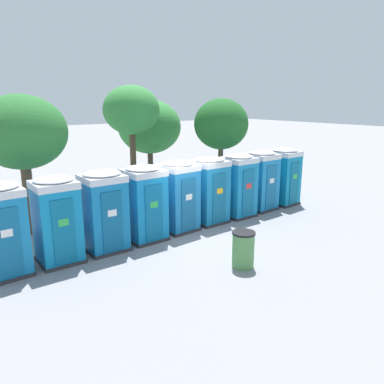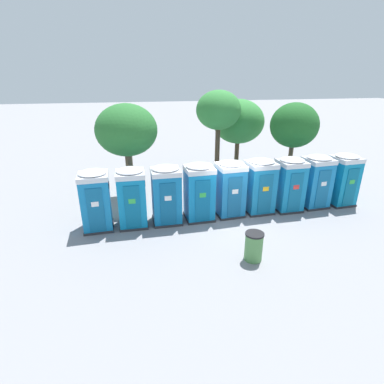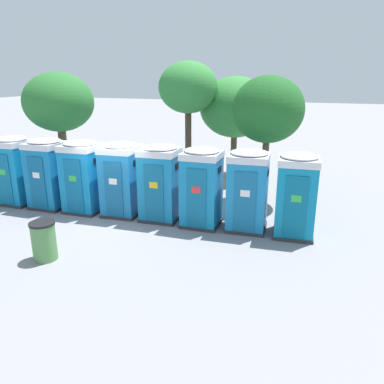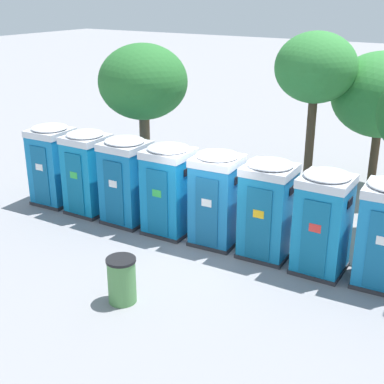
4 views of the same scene
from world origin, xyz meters
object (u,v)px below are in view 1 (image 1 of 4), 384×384
(portapotty_4, at_px, (178,196))
(portapotty_5, at_px, (209,190))
(portapotty_7, at_px, (261,180))
(street_tree_0, at_px, (131,111))
(portapotty_0, at_px, (1,230))
(street_tree_2, at_px, (149,127))
(portapotty_3, at_px, (144,203))
(portapotty_8, at_px, (284,176))
(street_tree_1, at_px, (221,125))
(portapotty_2, at_px, (104,211))
(trash_can, at_px, (243,249))
(portapotty_6, at_px, (238,185))
(portapotty_1, at_px, (57,220))
(street_tree_3, at_px, (22,133))

(portapotty_4, relative_size, portapotty_5, 1.00)
(portapotty_7, bearing_deg, street_tree_0, 127.89)
(portapotty_0, height_order, street_tree_2, street_tree_2)
(portapotty_3, xyz_separation_m, portapotty_8, (7.22, 0.27, 0.00))
(portapotty_7, xyz_separation_m, street_tree_2, (-1.87, 6.10, 1.96))
(portapotty_5, bearing_deg, portapotty_8, 1.15)
(portapotty_8, distance_m, street_tree_1, 3.79)
(street_tree_1, bearing_deg, street_tree_0, 153.09)
(portapotty_2, relative_size, street_tree_0, 0.48)
(portapotty_2, height_order, street_tree_2, street_tree_2)
(portapotty_4, height_order, street_tree_0, street_tree_0)
(portapotty_2, relative_size, portapotty_4, 1.00)
(portapotty_7, xyz_separation_m, trash_can, (-4.60, -3.79, -0.76))
(portapotty_3, height_order, portapotty_4, same)
(portapotty_3, relative_size, portapotty_6, 1.00)
(portapotty_0, relative_size, portapotty_1, 1.00)
(street_tree_0, bearing_deg, trash_can, -96.66)
(portapotty_3, relative_size, street_tree_3, 0.53)
(portapotty_8, bearing_deg, portapotty_3, -177.89)
(street_tree_1, relative_size, street_tree_2, 1.01)
(portapotty_0, bearing_deg, portapotty_6, 1.58)
(portapotty_3, distance_m, portapotty_7, 5.78)
(portapotty_7, relative_size, street_tree_0, 0.48)
(portapotty_6, xyz_separation_m, trash_can, (-3.16, -3.64, -0.76))
(portapotty_0, bearing_deg, portapotty_2, 1.05)
(portapotty_7, bearing_deg, street_tree_1, 88.15)
(portapotty_6, height_order, portapotty_8, same)
(portapotty_0, xyz_separation_m, street_tree_1, (10.20, 3.15, 2.19))
(portapotty_0, relative_size, portapotty_4, 1.00)
(portapotty_5, bearing_deg, street_tree_1, 43.89)
(street_tree_0, bearing_deg, street_tree_1, -26.91)
(portapotty_0, height_order, portapotty_6, same)
(portapotty_3, xyz_separation_m, portapotty_4, (1.44, 0.13, 0.00))
(portapotty_3, height_order, street_tree_2, street_tree_2)
(portapotty_5, bearing_deg, portapotty_2, -176.93)
(portapotty_1, bearing_deg, street_tree_1, 19.71)
(portapotty_7, xyz_separation_m, street_tree_1, (0.09, 2.76, 2.19))
(portapotty_4, height_order, street_tree_2, street_tree_2)
(portapotty_5, bearing_deg, street_tree_0, 98.70)
(portapotty_0, height_order, portapotty_7, same)
(portapotty_0, xyz_separation_m, street_tree_0, (6.49, 5.03, 2.83))
(portapotty_3, bearing_deg, portapotty_4, 5.08)
(portapotty_1, bearing_deg, portapotty_5, 2.69)
(street_tree_0, height_order, street_tree_3, street_tree_0)
(portapotty_1, relative_size, portapotty_7, 1.00)
(portapotty_1, relative_size, street_tree_3, 0.53)
(portapotty_4, xyz_separation_m, portapotty_8, (5.78, 0.14, 0.00))
(trash_can, bearing_deg, street_tree_3, 122.99)
(street_tree_0, bearing_deg, portapotty_0, -142.24)
(portapotty_7, bearing_deg, portapotty_6, -174.19)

